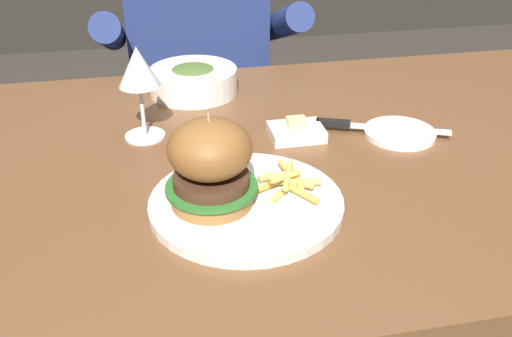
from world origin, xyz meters
TOP-DOWN VIEW (x-y plane):
  - dining_table at (0.00, 0.00)m, footprint 1.49×0.83m
  - main_plate at (-0.06, -0.15)m, footprint 0.27×0.27m
  - burger_sandwich at (-0.10, -0.15)m, footprint 0.13×0.13m
  - fries_pile at (0.01, -0.13)m, footprint 0.10×0.12m
  - wine_glass at (-0.19, 0.10)m, footprint 0.07×0.07m
  - bread_plate at (0.25, 0.02)m, footprint 0.12×0.12m
  - table_knife at (0.20, 0.04)m, footprint 0.22×0.10m
  - butter_dish at (0.07, 0.05)m, footprint 0.09×0.07m
  - soup_bowl at (-0.08, 0.29)m, footprint 0.18×0.18m
  - diner_person at (-0.04, 0.69)m, footprint 0.51×0.36m

SIDE VIEW (x-z plane):
  - diner_person at x=-0.04m, z-range -0.02..1.15m
  - dining_table at x=0.00m, z-range 0.29..1.03m
  - bread_plate at x=0.25m, z-range 0.74..0.75m
  - main_plate at x=-0.06m, z-range 0.74..0.75m
  - butter_dish at x=0.07m, z-range 0.73..0.77m
  - table_knife at x=0.20m, z-range 0.75..0.76m
  - fries_pile at x=0.01m, z-range 0.75..0.78m
  - soup_bowl at x=-0.08m, z-range 0.74..0.80m
  - burger_sandwich at x=-0.10m, z-range 0.75..0.88m
  - wine_glass at x=-0.19m, z-range 0.78..0.94m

